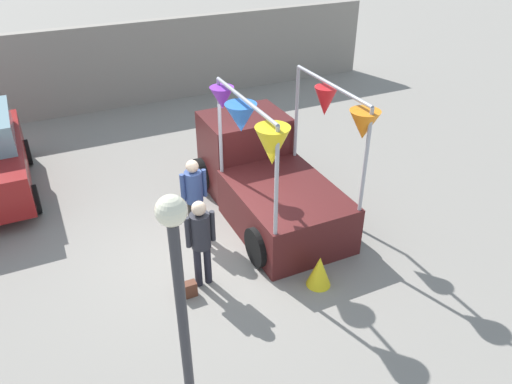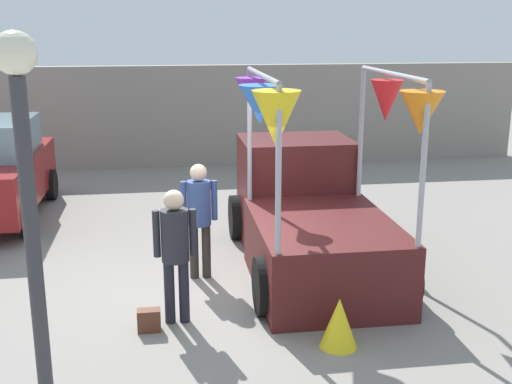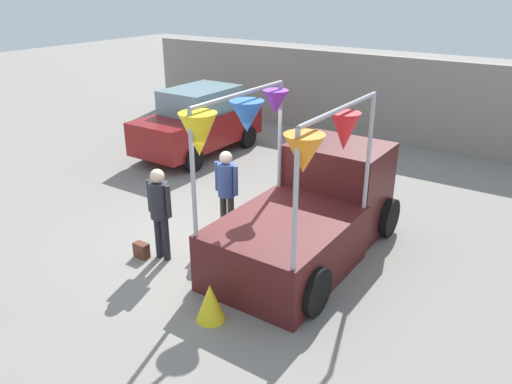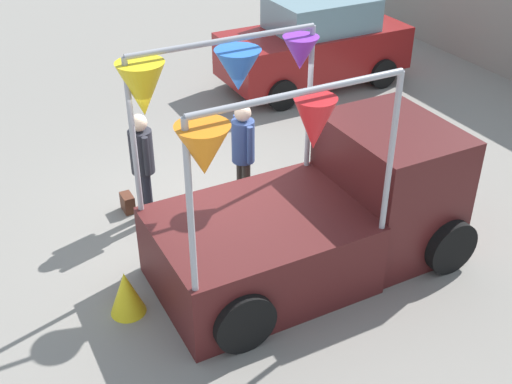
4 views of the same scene
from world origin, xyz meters
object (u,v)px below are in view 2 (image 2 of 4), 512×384
Objects in this scene: person_customer at (175,244)px; street_lamp at (28,199)px; folded_kite_bundle_sunflower at (339,323)px; handbag at (149,320)px; person_vendor at (199,210)px; vendor_truck at (307,209)px.

street_lamp is at bearing -112.69° from person_customer.
street_lamp is 6.00× the size of folded_kite_bundle_sunflower.
person_customer is 6.13× the size of handbag.
street_lamp reaches higher than person_vendor.
person_customer reaches higher than person_vendor.
person_vendor is at bearing 121.97° from folded_kite_bundle_sunflower.
street_lamp reaches higher than person_customer.
person_vendor is at bearing 65.81° from handbag.
vendor_truck reaches higher than person_vendor.
person_customer is at bearing -138.94° from vendor_truck.
vendor_truck is at bearing 39.60° from handbag.
vendor_truck is 5.65m from street_lamp.
vendor_truck is 6.89× the size of folded_kite_bundle_sunflower.
street_lamp is at bearing -125.44° from vendor_truck.
street_lamp is (-0.76, -2.45, 2.24)m from handbag.
street_lamp is (-1.11, -2.65, 1.34)m from person_customer.
person_vendor is 2.86× the size of folded_kite_bundle_sunflower.
street_lamp reaches higher than folded_kite_bundle_sunflower.
person_vendor is 1.99m from handbag.
handbag is at bearing -114.19° from person_vendor.
person_vendor is (-1.67, -0.36, 0.16)m from vendor_truck.
person_vendor reaches higher than handbag.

